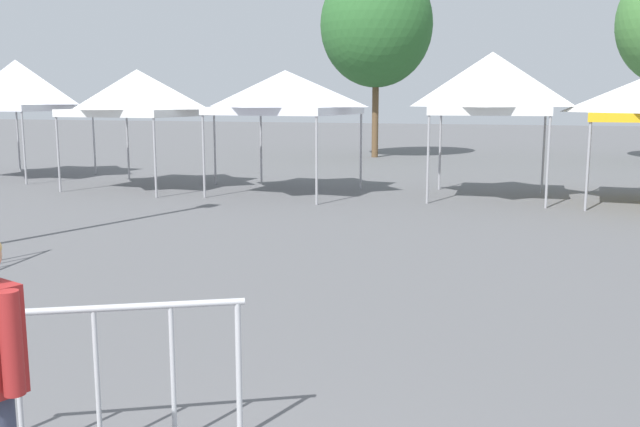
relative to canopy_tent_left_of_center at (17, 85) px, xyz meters
The scene contains 6 objects.
canopy_tent_left_of_center is the anchor object (origin of this frame).
canopy_tent_far_right 5.42m from the canopy_tent_left_of_center, 13.57° to the right, with size 3.36×3.36×3.31m.
canopy_tent_far_left 9.65m from the canopy_tent_left_of_center, ahead, with size 3.53×3.53×3.24m.
canopy_tent_center 14.80m from the canopy_tent_left_of_center, ahead, with size 3.01×3.01×3.65m.
tree_behind_tents_left 14.60m from the canopy_tent_left_of_center, 51.18° to the left, with size 4.75×4.75×8.22m.
crowd_barrier_by_lift 19.69m from the canopy_tent_left_of_center, 47.11° to the right, with size 1.87×1.04×1.08m.
Camera 1 is at (1.70, -1.86, 2.49)m, focal length 38.90 mm.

